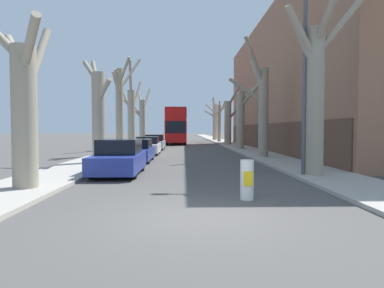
{
  "coord_description": "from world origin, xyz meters",
  "views": [
    {
      "loc": [
        -0.27,
        -7.44,
        1.94
      ],
      "look_at": [
        0.7,
        32.61,
        0.2
      ],
      "focal_mm": 32.0,
      "sensor_mm": 36.0,
      "label": 1
    }
  ],
  "objects_px": {
    "parked_car_3": "(155,142)",
    "street_tree_right_5": "(215,121)",
    "parked_car_0": "(119,158)",
    "lamp_post": "(302,70)",
    "street_tree_right_0": "(316,91)",
    "street_tree_right_4": "(219,121)",
    "street_tree_left_4": "(141,119)",
    "parked_car_1": "(137,151)",
    "street_tree_right_2": "(242,117)",
    "double_decker_bus": "(177,124)",
    "street_tree_left_3": "(131,115)",
    "parked_car_2": "(148,146)",
    "traffic_bollard": "(247,180)",
    "street_tree_left_0": "(24,106)",
    "street_tree_right_3": "(229,121)",
    "street_tree_right_1": "(262,107)",
    "street_tree_left_1": "(98,113)",
    "street_tree_left_2": "(120,107)"
  },
  "relations": [
    {
      "from": "parked_car_3",
      "to": "street_tree_right_4",
      "type": "bearing_deg",
      "value": 66.53
    },
    {
      "from": "street_tree_left_4",
      "to": "parked_car_1",
      "type": "height_order",
      "value": "street_tree_left_4"
    },
    {
      "from": "street_tree_right_3",
      "to": "lamp_post",
      "type": "height_order",
      "value": "lamp_post"
    },
    {
      "from": "street_tree_right_0",
      "to": "traffic_bollard",
      "type": "relative_size",
      "value": 6.95
    },
    {
      "from": "street_tree_right_1",
      "to": "street_tree_right_2",
      "type": "bearing_deg",
      "value": 88.85
    },
    {
      "from": "parked_car_3",
      "to": "traffic_bollard",
      "type": "bearing_deg",
      "value": -79.03
    },
    {
      "from": "street_tree_left_2",
      "to": "traffic_bollard",
      "type": "bearing_deg",
      "value": -68.19
    },
    {
      "from": "street_tree_right_1",
      "to": "parked_car_1",
      "type": "distance_m",
      "value": 8.78
    },
    {
      "from": "street_tree_left_2",
      "to": "street_tree_right_1",
      "type": "height_order",
      "value": "street_tree_right_1"
    },
    {
      "from": "street_tree_left_3",
      "to": "street_tree_right_0",
      "type": "xyz_separation_m",
      "value": [
        10.18,
        -19.06,
        0.15
      ]
    },
    {
      "from": "parked_car_2",
      "to": "traffic_bollard",
      "type": "bearing_deg",
      "value": -75.11
    },
    {
      "from": "street_tree_left_3",
      "to": "double_decker_bus",
      "type": "relative_size",
      "value": 0.7
    },
    {
      "from": "traffic_bollard",
      "to": "street_tree_right_2",
      "type": "bearing_deg",
      "value": 80.76
    },
    {
      "from": "street_tree_left_3",
      "to": "street_tree_right_0",
      "type": "distance_m",
      "value": 21.61
    },
    {
      "from": "parked_car_3",
      "to": "traffic_bollard",
      "type": "relative_size",
      "value": 4.12
    },
    {
      "from": "parked_car_0",
      "to": "traffic_bollard",
      "type": "bearing_deg",
      "value": -49.8
    },
    {
      "from": "parked_car_1",
      "to": "parked_car_2",
      "type": "distance_m",
      "value": 5.82
    },
    {
      "from": "double_decker_bus",
      "to": "traffic_bollard",
      "type": "bearing_deg",
      "value": -85.79
    },
    {
      "from": "street_tree_left_0",
      "to": "parked_car_1",
      "type": "distance_m",
      "value": 10.08
    },
    {
      "from": "street_tree_left_2",
      "to": "parked_car_3",
      "type": "height_order",
      "value": "street_tree_left_2"
    },
    {
      "from": "street_tree_right_2",
      "to": "parked_car_3",
      "type": "xyz_separation_m",
      "value": [
        -8.17,
        0.67,
        -2.39
      ]
    },
    {
      "from": "street_tree_right_1",
      "to": "street_tree_left_1",
      "type": "bearing_deg",
      "value": -158.41
    },
    {
      "from": "street_tree_right_3",
      "to": "lamp_post",
      "type": "xyz_separation_m",
      "value": [
        -0.73,
        -27.75,
        1.33
      ]
    },
    {
      "from": "street_tree_right_5",
      "to": "double_decker_bus",
      "type": "height_order",
      "value": "street_tree_right_5"
    },
    {
      "from": "street_tree_right_1",
      "to": "parked_car_0",
      "type": "relative_size",
      "value": 1.87
    },
    {
      "from": "street_tree_right_3",
      "to": "street_tree_right_4",
      "type": "height_order",
      "value": "street_tree_right_3"
    },
    {
      "from": "street_tree_right_0",
      "to": "street_tree_right_5",
      "type": "height_order",
      "value": "street_tree_right_0"
    },
    {
      "from": "street_tree_right_4",
      "to": "traffic_bollard",
      "type": "relative_size",
      "value": 5.65
    },
    {
      "from": "street_tree_right_0",
      "to": "street_tree_right_4",
      "type": "height_order",
      "value": "street_tree_right_0"
    },
    {
      "from": "street_tree_left_3",
      "to": "street_tree_right_2",
      "type": "bearing_deg",
      "value": -3.71
    },
    {
      "from": "street_tree_left_4",
      "to": "parked_car_1",
      "type": "xyz_separation_m",
      "value": [
        2.16,
        -19.67,
        -2.5
      ]
    },
    {
      "from": "parked_car_0",
      "to": "lamp_post",
      "type": "xyz_separation_m",
      "value": [
        7.46,
        -1.06,
        3.6
      ]
    },
    {
      "from": "street_tree_right_0",
      "to": "parked_car_1",
      "type": "relative_size",
      "value": 1.7
    },
    {
      "from": "parked_car_3",
      "to": "street_tree_right_5",
      "type": "bearing_deg",
      "value": 72.98
    },
    {
      "from": "street_tree_right_0",
      "to": "parked_car_0",
      "type": "xyz_separation_m",
      "value": [
        -7.99,
        1.16,
        -2.76
      ]
    },
    {
      "from": "street_tree_right_1",
      "to": "street_tree_right_2",
      "type": "height_order",
      "value": "street_tree_right_1"
    },
    {
      "from": "street_tree_left_3",
      "to": "parked_car_0",
      "type": "height_order",
      "value": "street_tree_left_3"
    },
    {
      "from": "street_tree_left_3",
      "to": "street_tree_right_2",
      "type": "height_order",
      "value": "street_tree_left_3"
    },
    {
      "from": "street_tree_right_5",
      "to": "lamp_post",
      "type": "relative_size",
      "value": 0.97
    },
    {
      "from": "parked_car_1",
      "to": "parked_car_3",
      "type": "relative_size",
      "value": 0.99
    },
    {
      "from": "street_tree_left_0",
      "to": "street_tree_right_1",
      "type": "distance_m",
      "value": 15.78
    },
    {
      "from": "street_tree_right_2",
      "to": "double_decker_bus",
      "type": "bearing_deg",
      "value": 114.41
    },
    {
      "from": "street_tree_left_1",
      "to": "street_tree_right_4",
      "type": "relative_size",
      "value": 0.96
    },
    {
      "from": "street_tree_left_1",
      "to": "parked_car_2",
      "type": "bearing_deg",
      "value": 75.37
    },
    {
      "from": "parked_car_0",
      "to": "parked_car_3",
      "type": "relative_size",
      "value": 0.93
    },
    {
      "from": "parked_car_3",
      "to": "traffic_bollard",
      "type": "xyz_separation_m",
      "value": [
        4.5,
        -23.22,
        -0.12
      ]
    },
    {
      "from": "street_tree_right_1",
      "to": "street_tree_right_4",
      "type": "relative_size",
      "value": 1.27
    },
    {
      "from": "street_tree_right_2",
      "to": "double_decker_bus",
      "type": "distance_m",
      "value": 15.41
    },
    {
      "from": "street_tree_left_0",
      "to": "street_tree_right_1",
      "type": "bearing_deg",
      "value": 49.79
    },
    {
      "from": "parked_car_3",
      "to": "street_tree_left_3",
      "type": "bearing_deg",
      "value": 179.86
    }
  ]
}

